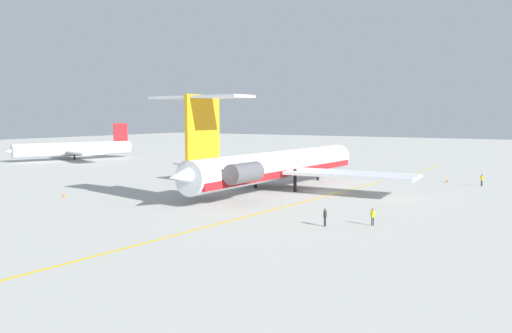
{
  "coord_description": "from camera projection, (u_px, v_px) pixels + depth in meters",
  "views": [
    {
      "loc": [
        -62.85,
        -27.7,
        10.33
      ],
      "look_at": [
        -0.26,
        11.28,
        3.02
      ],
      "focal_mm": 35.2,
      "sensor_mm": 36.0,
      "label": 1
    }
  ],
  "objects": [
    {
      "name": "ground_crew_near_tail",
      "position": [
        325.0,
        215.0,
        47.35
      ],
      "size": [
        0.42,
        0.28,
        1.72
      ],
      "rotation": [
        0.0,
        0.0,
        1.24
      ],
      "color": "black",
      "rests_on": "ground"
    },
    {
      "name": "safety_cone_tail",
      "position": [
        64.0,
        194.0,
        65.18
      ],
      "size": [
        0.4,
        0.4,
        0.55
      ],
      "primitive_type": "cone",
      "color": "#EA590F",
      "rests_on": "ground"
    },
    {
      "name": "taxiway_centreline",
      "position": [
        335.0,
        194.0,
        67.76
      ],
      "size": [
        92.35,
        7.94,
        0.01
      ],
      "primitive_type": "cube",
      "rotation": [
        0.0,
        0.0,
        -0.08
      ],
      "color": "gold",
      "rests_on": "ground"
    },
    {
      "name": "ground_crew_near_nose",
      "position": [
        242.0,
        163.0,
        101.84
      ],
      "size": [
        0.27,
        0.41,
        1.69
      ],
      "rotation": [
        0.0,
        0.0,
        0.33
      ],
      "color": "black",
      "rests_on": "ground"
    },
    {
      "name": "safety_cone_nose",
      "position": [
        254.0,
        168.0,
        99.8
      ],
      "size": [
        0.4,
        0.4,
        0.55
      ],
      "primitive_type": "cone",
      "color": "#EA590F",
      "rests_on": "ground"
    },
    {
      "name": "main_jetliner",
      "position": [
        275.0,
        165.0,
        70.93
      ],
      "size": [
        44.09,
        39.16,
        12.84
      ],
      "rotation": [
        0.0,
        0.0,
        -0.05
      ],
      "color": "silver",
      "rests_on": "ground"
    },
    {
      "name": "ground",
      "position": [
        327.0,
        193.0,
        68.68
      ],
      "size": [
        382.29,
        382.29,
        0.0
      ],
      "primitive_type": "plane",
      "color": "#ADADA8"
    },
    {
      "name": "ground_crew_portside",
      "position": [
        482.0,
        179.0,
        74.76
      ],
      "size": [
        0.29,
        0.44,
        1.82
      ],
      "rotation": [
        0.0,
        0.0,
        2.76
      ],
      "color": "black",
      "rests_on": "ground"
    },
    {
      "name": "ground_crew_starboard",
      "position": [
        373.0,
        215.0,
        47.71
      ],
      "size": [
        0.27,
        0.41,
        1.67
      ],
      "rotation": [
        0.0,
        0.0,
        0.25
      ],
      "color": "black",
      "rests_on": "ground"
    },
    {
      "name": "safety_cone_wingtip",
      "position": [
        447.0,
        181.0,
        79.29
      ],
      "size": [
        0.4,
        0.4,
        0.55
      ],
      "primitive_type": "cone",
      "color": "#EA590F",
      "rests_on": "ground"
    },
    {
      "name": "airliner_mid_left",
      "position": [
        71.0,
        149.0,
        120.6
      ],
      "size": [
        28.07,
        28.24,
        8.7
      ],
      "rotation": [
        0.0,
        0.0,
        2.76
      ],
      "color": "silver",
      "rests_on": "ground"
    }
  ]
}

